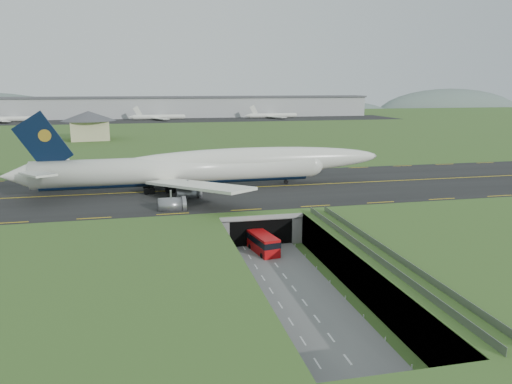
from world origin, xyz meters
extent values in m
plane|color=#456227|center=(0.00, 0.00, 0.00)|extent=(900.00, 900.00, 0.00)
cube|color=gray|center=(0.00, 0.00, 3.00)|extent=(800.00, 800.00, 6.00)
cube|color=slate|center=(0.00, -7.50, 0.10)|extent=(12.00, 75.00, 0.20)
cube|color=black|center=(0.00, 33.00, 6.09)|extent=(800.00, 44.00, 0.18)
cube|color=gray|center=(0.00, 19.00, 5.50)|extent=(16.00, 22.00, 1.00)
cube|color=gray|center=(-7.00, 19.00, 3.00)|extent=(2.00, 22.00, 6.00)
cube|color=gray|center=(7.00, 19.00, 3.00)|extent=(2.00, 22.00, 6.00)
cube|color=black|center=(0.00, 14.00, 2.50)|extent=(12.00, 12.00, 5.00)
cube|color=#A8A8A3|center=(0.00, 7.95, 5.60)|extent=(17.00, 0.50, 0.80)
cube|color=#A8A8A3|center=(11.00, -18.50, 5.80)|extent=(3.00, 53.00, 0.50)
cube|color=gray|center=(9.60, -18.50, 6.55)|extent=(0.06, 53.00, 1.00)
cube|color=gray|center=(12.40, -18.50, 6.55)|extent=(0.06, 53.00, 1.00)
cylinder|color=#A8A8A3|center=(11.00, -40.00, 2.80)|extent=(0.90, 0.90, 5.60)
cylinder|color=#A8A8A3|center=(11.00, -28.00, 2.80)|extent=(0.90, 0.90, 5.60)
cylinder|color=#A8A8A3|center=(11.00, -16.00, 2.80)|extent=(0.90, 0.90, 5.60)
cylinder|color=#A8A8A3|center=(11.00, -4.00, 2.80)|extent=(0.90, 0.90, 5.60)
cylinder|color=white|center=(-12.89, 33.99, 10.85)|extent=(63.61, 7.81, 5.97)
sphere|color=white|center=(18.82, 34.91, 10.85)|extent=(6.02, 6.02, 5.85)
cone|color=white|center=(-47.41, 32.99, 10.85)|extent=(6.69, 5.86, 5.67)
ellipsoid|color=white|center=(4.23, 34.48, 12.19)|extent=(64.23, 7.35, 6.27)
ellipsoid|color=black|center=(17.89, 34.88, 11.59)|extent=(4.25, 2.73, 2.09)
cylinder|color=black|center=(-12.89, 33.99, 8.52)|extent=(60.33, 4.26, 2.51)
cube|color=white|center=(-11.46, 48.97, 9.91)|extent=(19.03, 27.72, 2.51)
cube|color=white|center=(-42.01, 40.14, 12.25)|extent=(8.32, 11.07, 0.96)
cube|color=white|center=(-10.59, 19.11, 9.91)|extent=(20.24, 27.23, 2.51)
cube|color=white|center=(-41.61, 26.15, 12.25)|extent=(8.73, 11.01, 0.96)
cube|color=black|center=(-41.34, 33.16, 17.85)|extent=(11.88, 0.90, 13.21)
cylinder|color=gold|center=(-40.88, 33.17, 19.25)|extent=(2.63, 0.73, 2.61)
cylinder|color=slate|center=(-12.47, 42.87, 7.02)|extent=(4.94, 3.22, 3.08)
cylinder|color=slate|center=(-17.17, 52.53, 7.02)|extent=(4.94, 3.22, 3.08)
cylinder|color=slate|center=(-11.96, 25.14, 7.02)|extent=(4.94, 3.22, 3.08)
cylinder|color=slate|center=(-16.08, 15.22, 7.02)|extent=(4.94, 3.22, 3.08)
cylinder|color=black|center=(12.48, 34.72, 6.69)|extent=(1.04, 0.50, 1.03)
cube|color=black|center=(-17.09, 33.86, 6.83)|extent=(5.79, 6.69, 1.31)
cube|color=#BB0C0F|center=(-0.58, 4.00, 1.84)|extent=(4.43, 8.60, 3.28)
cube|color=black|center=(-0.58, 4.00, 2.49)|extent=(4.51, 8.72, 1.09)
cube|color=black|center=(-0.58, 4.00, 0.47)|extent=(4.12, 8.03, 0.55)
cylinder|color=black|center=(-1.50, 1.06, 0.60)|extent=(0.55, 1.03, 0.98)
cylinder|color=black|center=(-2.45, 6.44, 0.60)|extent=(0.55, 1.03, 0.98)
cylinder|color=black|center=(1.29, 1.55, 0.60)|extent=(0.55, 1.03, 0.98)
cylinder|color=black|center=(0.35, 6.93, 0.60)|extent=(0.55, 1.03, 0.98)
cube|color=#C7C090|center=(-43.61, 151.01, 10.22)|extent=(17.77, 17.77, 8.44)
cone|color=#4C4C51|center=(-43.61, 151.01, 16.54)|extent=(26.06, 26.06, 4.22)
cube|color=#B2B2B2|center=(0.00, 300.00, 13.50)|extent=(300.00, 22.00, 15.00)
cube|color=#4C4C51|center=(0.00, 300.00, 21.00)|extent=(302.00, 24.00, 1.20)
cube|color=black|center=(0.00, 270.00, 6.14)|extent=(320.00, 50.00, 0.08)
cylinder|color=white|center=(-107.63, 275.00, 8.18)|extent=(34.00, 3.20, 3.20)
cylinder|color=white|center=(-9.71, 275.00, 8.18)|extent=(34.00, 3.20, 3.20)
cylinder|color=white|center=(71.65, 275.00, 8.18)|extent=(34.00, 3.20, 3.20)
ellipsoid|color=slate|center=(120.00, 430.00, -4.00)|extent=(260.00, 91.00, 44.00)
ellipsoid|color=slate|center=(320.00, 430.00, -4.00)|extent=(180.00, 63.00, 60.00)
camera|label=1|loc=(-20.69, -78.99, 29.56)|focal=35.00mm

